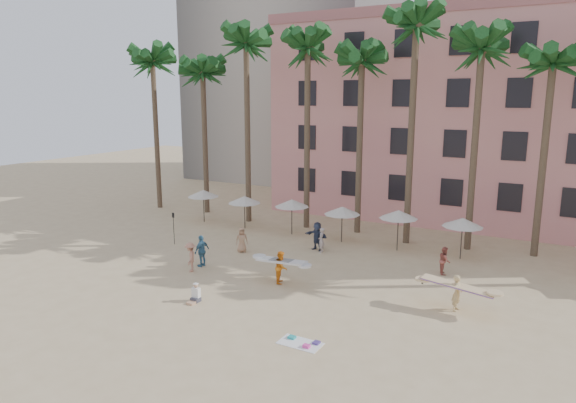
{
  "coord_description": "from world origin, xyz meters",
  "views": [
    {
      "loc": [
        12.3,
        -19.55,
        10.06
      ],
      "look_at": [
        -1.7,
        6.0,
        4.0
      ],
      "focal_mm": 32.0,
      "sensor_mm": 36.0,
      "label": 1
    }
  ],
  "objects": [
    {
      "name": "seated_man",
      "position": [
        -3.22,
        -0.8,
        0.32
      ],
      "size": [
        0.41,
        0.72,
        0.93
      ],
      "color": "#3F3F4C",
      "rests_on": "ground"
    },
    {
      "name": "paddle",
      "position": [
        -10.87,
        6.46,
        1.41
      ],
      "size": [
        0.18,
        0.04,
        2.23
      ],
      "color": "black",
      "rests_on": "ground"
    },
    {
      "name": "beach_towel",
      "position": [
        3.4,
        -2.15,
        0.03
      ],
      "size": [
        1.82,
        1.03,
        0.14
      ],
      "color": "white",
      "rests_on": "ground"
    },
    {
      "name": "beachgoers",
      "position": [
        -2.82,
        6.94,
        0.89
      ],
      "size": [
        14.0,
        8.44,
        1.92
      ],
      "color": "tan",
      "rests_on": "ground"
    },
    {
      "name": "carrier_yellow",
      "position": [
        8.33,
        4.36,
        1.0
      ],
      "size": [
        3.39,
        0.96,
        1.76
      ],
      "color": "tan",
      "rests_on": "ground"
    },
    {
      "name": "palm_row",
      "position": [
        0.51,
        15.0,
        12.97
      ],
      "size": [
        44.4,
        5.4,
        16.3
      ],
      "color": "brown",
      "rests_on": "ground"
    },
    {
      "name": "pink_hotel",
      "position": [
        7.0,
        26.0,
        8.0
      ],
      "size": [
        35.0,
        14.0,
        16.0
      ],
      "primitive_type": "cube",
      "color": "#E5948B",
      "rests_on": "ground"
    },
    {
      "name": "ground",
      "position": [
        0.0,
        0.0,
        0.0
      ],
      "size": [
        120.0,
        120.0,
        0.0
      ],
      "primitive_type": "plane",
      "color": "#D1B789",
      "rests_on": "ground"
    },
    {
      "name": "carrier_white",
      "position": [
        -0.79,
        3.57,
        0.95
      ],
      "size": [
        2.99,
        1.05,
        1.78
      ],
      "color": "orange",
      "rests_on": "ground"
    },
    {
      "name": "umbrella_row",
      "position": [
        -3.0,
        12.5,
        2.33
      ],
      "size": [
        22.5,
        2.7,
        2.73
      ],
      "color": "#332B23",
      "rests_on": "ground"
    }
  ]
}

